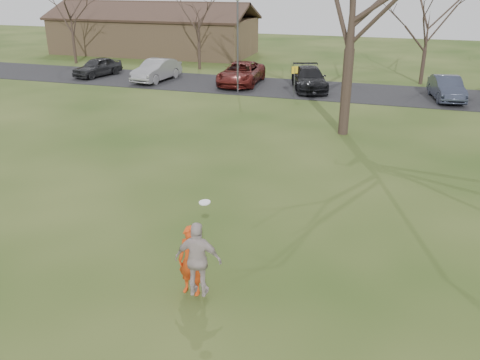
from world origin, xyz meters
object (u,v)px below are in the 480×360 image
at_px(catching_play, 198,260).
at_px(building, 154,34).
at_px(car_3, 309,79).
at_px(car_1, 157,70).
at_px(lamp_post, 238,33).
at_px(car_2, 241,73).
at_px(player_defender, 191,261).
at_px(car_0, 97,67).
at_px(car_5, 447,88).

height_order(catching_play, building, building).
bearing_deg(car_3, car_1, 163.90).
xyz_separation_m(building, lamp_post, (14.00, -15.50, 2.04)).
relative_size(car_1, car_2, 0.85).
distance_m(player_defender, catching_play, 0.41).
relative_size(car_2, lamp_post, 0.91).
relative_size(player_defender, car_2, 0.32).
xyz_separation_m(player_defender, car_3, (-1.52, 24.89, -0.12)).
relative_size(car_0, lamp_post, 0.68).
height_order(car_5, catching_play, catching_play).
bearing_deg(car_1, car_3, 7.60).
bearing_deg(building, catching_play, -62.04).
bearing_deg(player_defender, car_3, 96.97).
bearing_deg(car_0, car_3, 14.18).
bearing_deg(catching_play, car_3, 94.12).
height_order(car_2, car_3, car_2).
distance_m(car_0, car_3, 16.91).
bearing_deg(car_5, catching_play, -115.47).
bearing_deg(car_3, catching_play, -103.54).
distance_m(car_1, car_2, 6.53).
distance_m(player_defender, lamp_post, 23.49).
bearing_deg(player_defender, lamp_post, 108.40).
bearing_deg(car_2, car_5, -6.00).
relative_size(player_defender, catching_play, 0.76).
height_order(car_3, building, building).
xyz_separation_m(car_2, catching_play, (6.90, -25.44, 0.30)).
relative_size(car_0, car_5, 0.94).
xyz_separation_m(car_1, catching_play, (13.39, -24.79, 0.29)).
height_order(car_1, car_3, car_1).
xyz_separation_m(car_2, building, (-13.39, 12.79, 1.10)).
distance_m(car_2, lamp_post, 4.19).
xyz_separation_m(car_1, car_3, (11.58, 0.31, -0.04)).
bearing_deg(car_3, car_2, 158.55).
bearing_deg(lamp_post, car_2, 102.62).
height_order(car_0, catching_play, catching_play).
relative_size(car_2, car_3, 1.09).
xyz_separation_m(car_0, car_5, (25.84, -0.47, 0.02)).
bearing_deg(car_5, car_1, 170.24).
distance_m(car_3, car_5, 8.94).
relative_size(player_defender, car_1, 0.38).
distance_m(building, lamp_post, 20.99).
xyz_separation_m(catching_play, lamp_post, (-6.29, 22.72, 2.84)).
relative_size(car_5, lamp_post, 0.72).
bearing_deg(building, car_3, -35.38).
distance_m(car_5, building, 30.61).
relative_size(player_defender, car_5, 0.41).
bearing_deg(catching_play, car_1, 118.38).
bearing_deg(building, car_5, -26.36).
relative_size(car_0, catching_play, 1.75).
distance_m(player_defender, car_1, 27.85).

